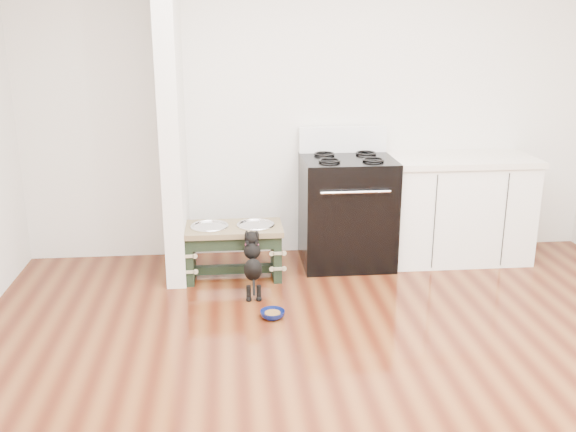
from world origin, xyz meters
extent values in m
plane|color=#42180B|center=(0.00, 0.00, 0.00)|extent=(5.00, 5.00, 0.00)
plane|color=silver|center=(0.00, 2.50, 1.35)|extent=(5.00, 0.00, 5.00)
cube|color=silver|center=(-1.18, 2.10, 1.35)|extent=(0.15, 0.80, 2.70)
cube|color=black|center=(0.25, 2.15, 0.46)|extent=(0.76, 0.65, 0.92)
cube|color=black|center=(0.25, 1.84, 0.40)|extent=(0.58, 0.02, 0.50)
cylinder|color=silver|center=(0.25, 1.80, 0.72)|extent=(0.56, 0.02, 0.02)
cube|color=white|center=(0.25, 2.43, 1.03)|extent=(0.76, 0.08, 0.22)
torus|color=black|center=(0.07, 2.01, 0.93)|extent=(0.18, 0.18, 0.02)
torus|color=black|center=(0.43, 2.01, 0.93)|extent=(0.18, 0.18, 0.02)
torus|color=black|center=(0.07, 2.29, 0.93)|extent=(0.18, 0.18, 0.02)
torus|color=black|center=(0.43, 2.29, 0.93)|extent=(0.18, 0.18, 0.02)
cube|color=white|center=(1.23, 2.18, 0.43)|extent=(1.20, 0.60, 0.86)
cube|color=beige|center=(1.23, 2.18, 0.89)|extent=(1.24, 0.64, 0.05)
cube|color=black|center=(1.23, 1.92, 0.05)|extent=(1.20, 0.06, 0.10)
cube|color=black|center=(-1.07, 1.91, 0.20)|extent=(0.07, 0.38, 0.39)
cube|color=black|center=(-0.38, 1.91, 0.20)|extent=(0.07, 0.38, 0.39)
cube|color=black|center=(-0.72, 1.74, 0.34)|extent=(0.63, 0.03, 0.10)
cube|color=black|center=(-0.72, 1.91, 0.07)|extent=(0.63, 0.07, 0.07)
cube|color=brown|center=(-0.72, 1.91, 0.41)|extent=(0.79, 0.42, 0.04)
cylinder|color=silver|center=(-0.91, 1.91, 0.42)|extent=(0.27, 0.27, 0.05)
cylinder|color=silver|center=(-0.54, 1.91, 0.42)|extent=(0.27, 0.27, 0.05)
torus|color=silver|center=(-0.91, 1.91, 0.44)|extent=(0.31, 0.31, 0.02)
torus|color=silver|center=(-0.54, 1.91, 0.44)|extent=(0.31, 0.31, 0.02)
cylinder|color=black|center=(-0.62, 1.42, 0.06)|extent=(0.03, 0.03, 0.12)
cylinder|color=black|center=(-0.54, 1.42, 0.06)|extent=(0.03, 0.03, 0.12)
sphere|color=black|center=(-0.62, 1.41, 0.01)|extent=(0.04, 0.04, 0.04)
sphere|color=black|center=(-0.54, 1.41, 0.01)|extent=(0.04, 0.04, 0.04)
ellipsoid|color=black|center=(-0.58, 1.50, 0.22)|extent=(0.14, 0.32, 0.29)
sphere|color=black|center=(-0.58, 1.60, 0.33)|extent=(0.13, 0.13, 0.13)
sphere|color=black|center=(-0.58, 1.64, 0.42)|extent=(0.11, 0.11, 0.11)
sphere|color=black|center=(-0.62, 1.72, 0.42)|extent=(0.04, 0.04, 0.04)
sphere|color=black|center=(-0.55, 1.72, 0.42)|extent=(0.04, 0.04, 0.04)
cylinder|color=black|center=(-0.58, 1.37, 0.12)|extent=(0.02, 0.09, 0.10)
torus|color=#CB3B6D|center=(-0.58, 1.62, 0.37)|extent=(0.11, 0.07, 0.10)
imported|color=#0B154E|center=(-0.46, 1.11, 0.03)|extent=(0.23, 0.23, 0.05)
cylinder|color=#4F2F16|center=(-0.46, 1.11, 0.03)|extent=(0.11, 0.11, 0.02)
camera|label=1|loc=(-0.75, -3.01, 2.00)|focal=40.00mm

